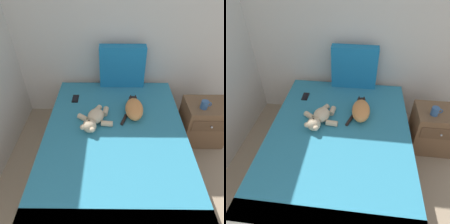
% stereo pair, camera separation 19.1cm
% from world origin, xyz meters
% --- Properties ---
extents(wall_back, '(4.13, 0.06, 2.42)m').
position_xyz_m(wall_back, '(2.00, 3.98, 1.21)').
color(wall_back, beige).
rests_on(wall_back, ground_plane).
extents(bed, '(1.46, 2.07, 0.53)m').
position_xyz_m(bed, '(1.26, 2.85, 0.26)').
color(bed, brown).
rests_on(bed, ground_plane).
extents(patterned_cushion, '(0.55, 0.13, 0.53)m').
position_xyz_m(patterned_cushion, '(1.34, 3.80, 0.80)').
color(patterned_cushion, '#1972AD').
rests_on(patterned_cushion, bed).
extents(cat, '(0.25, 0.42, 0.15)m').
position_xyz_m(cat, '(1.46, 3.22, 0.60)').
color(cat, '#D18447').
rests_on(cat, bed).
extents(teddy_bear, '(0.38, 0.45, 0.15)m').
position_xyz_m(teddy_bear, '(1.04, 3.05, 0.60)').
color(teddy_bear, beige).
rests_on(teddy_bear, bed).
extents(cell_phone, '(0.07, 0.15, 0.01)m').
position_xyz_m(cell_phone, '(0.78, 3.48, 0.54)').
color(cell_phone, black).
rests_on(cell_phone, bed).
extents(nightstand, '(0.50, 0.42, 0.55)m').
position_xyz_m(nightstand, '(2.33, 3.37, 0.27)').
color(nightstand, brown).
rests_on(nightstand, ground_plane).
extents(mug, '(0.12, 0.08, 0.09)m').
position_xyz_m(mug, '(2.25, 3.30, 0.59)').
color(mug, '#33598C').
rests_on(mug, nightstand).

